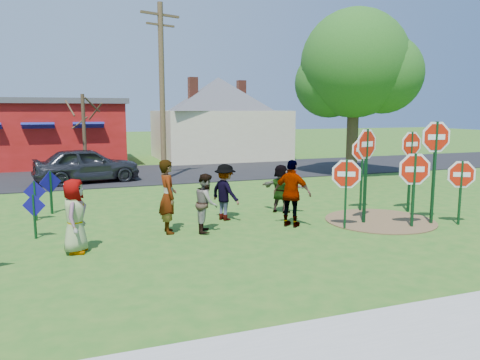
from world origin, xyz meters
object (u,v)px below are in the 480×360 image
Objects in this scene: stop_sign_d at (411,151)px; leafy_tree at (357,70)px; utility_pole at (162,89)px; stop_sign_c at (435,149)px; person_a at (75,216)px; stop_sign_b at (362,156)px; suv at (87,165)px; person_b at (168,197)px; stop_sign_a at (346,179)px.

leafy_tree is (2.95, 7.54, 3.20)m from stop_sign_d.
utility_pole is at bearing 167.02° from leafy_tree.
stop_sign_c reaches higher than person_a.
stop_sign_b is 12.36m from suv.
stop_sign_b is at bearing -85.34° from person_b.
leafy_tree is at bearing 64.15° from stop_sign_d.
utility_pole is (3.42, -0.30, 3.39)m from suv.
suv is (-8.07, 9.31, -0.98)m from stop_sign_b.
suv is 4.82m from utility_pole.
stop_sign_d is 1.59× the size of person_a.
stop_sign_b is at bearing -122.02° from leafy_tree.
person_b is at bearing 174.85° from stop_sign_d.
stop_sign_d is 7.84m from person_b.
stop_sign_c is at bearing -111.47° from stop_sign_d.
stop_sign_d is at bearing -144.31° from suv.
utility_pole reaches higher than person_b.
suv is (-6.33, 11.11, -0.57)m from stop_sign_a.
utility_pole is at bearing -103.03° from suv.
stop_sign_a is 11.29m from leafy_tree.
stop_sign_a is 3.40m from stop_sign_d.
leafy_tree reaches higher than suv.
stop_sign_a is at bearing -74.89° from utility_pole.
stop_sign_b is 0.81× the size of stop_sign_c.
suv is at bearing 10.10° from person_a.
person_b is 0.25× the size of utility_pole.
person_b is (-4.65, 1.28, -0.41)m from stop_sign_a.
leafy_tree is at bearing 79.09° from stop_sign_c.
leafy_tree reaches higher than stop_sign_a.
stop_sign_b is 1.53m from stop_sign_d.
leafy_tree is (3.42, 9.09, 2.99)m from stop_sign_c.
stop_sign_d is 1.39× the size of person_b.
person_b reaches higher than suv.
suv is at bearing 174.95° from utility_pole.
stop_sign_d reaches higher than stop_sign_b.
person_a is 10.87m from suv.
person_a is 0.21× the size of leafy_tree.
stop_sign_c reaches higher than stop_sign_d.
utility_pole reaches higher than suv.
stop_sign_a is 1.05× the size of person_b.
stop_sign_b reaches higher than person_b.
suv is 13.36m from leafy_tree.
stop_sign_a is 0.67× the size of stop_sign_c.
person_b is (-7.78, 0.09, -0.98)m from stop_sign_d.
person_a is (-8.74, -1.54, -0.94)m from stop_sign_b.
stop_sign_c is at bearing -80.05° from person_a.
stop_sign_d reaches higher than person_a.
suv is 0.57× the size of utility_pole.
utility_pole is at bearing -7.55° from person_a.
stop_sign_c is 1.64m from stop_sign_d.
leafy_tree reaches higher than stop_sign_d.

